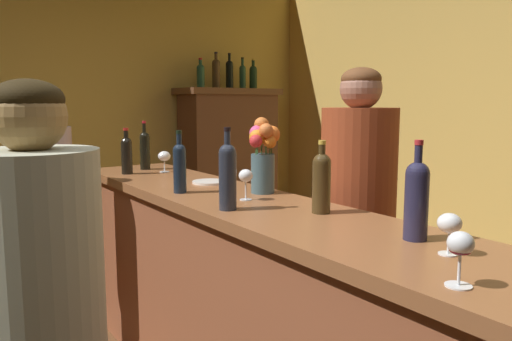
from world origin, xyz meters
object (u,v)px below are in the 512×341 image
(wine_bottle_rose, at_px, (127,153))
(display_bottle_right, at_px, (253,76))
(display_bottle_center, at_px, (229,73))
(patron_near_entrance, at_px, (45,216))
(bar_counter, at_px, (238,306))
(wine_glass_spare, at_px, (460,247))
(display_bottle_midleft, at_px, (216,72))
(patron_in_navy, at_px, (42,332))
(bartender, at_px, (357,219))
(wine_bottle_chardonnay, at_px, (228,173))
(display_bottle_midright, at_px, (243,75))
(wine_bottle_syrah, at_px, (321,180))
(wine_glass_front, at_px, (164,157))
(display_cabinet, at_px, (229,168))
(wine_bottle_malbec, at_px, (180,165))
(cheese_plate, at_px, (210,182))
(wine_bottle_merlot, at_px, (417,197))
(wine_glass_rear, at_px, (450,225))
(wine_bottle_pinot, at_px, (145,148))
(display_bottle_left, at_px, (201,75))
(wine_glass_mid, at_px, (246,177))
(flower_arrangement, at_px, (263,153))

(wine_bottle_rose, height_order, display_bottle_right, display_bottle_right)
(display_bottle_center, distance_m, patron_near_entrance, 2.57)
(bar_counter, height_order, wine_glass_spare, wine_glass_spare)
(display_bottle_midleft, bearing_deg, wine_glass_spare, -111.46)
(patron_in_navy, distance_m, bartender, 1.60)
(wine_bottle_chardonnay, bearing_deg, patron_in_navy, -159.94)
(display_bottle_midright, bearing_deg, display_bottle_center, 180.00)
(wine_bottle_syrah, height_order, wine_bottle_chardonnay, wine_bottle_chardonnay)
(wine_glass_front, bearing_deg, display_cabinet, 45.03)
(wine_bottle_malbec, height_order, cheese_plate, wine_bottle_malbec)
(wine_glass_front, bearing_deg, wine_bottle_merlot, -90.21)
(display_cabinet, xyz_separation_m, patron_near_entrance, (-2.01, -1.29, 0.01))
(patron_near_entrance, bearing_deg, wine_glass_rear, 3.54)
(wine_bottle_pinot, distance_m, display_bottle_left, 1.58)
(wine_glass_mid, bearing_deg, display_bottle_right, 54.92)
(display_cabinet, distance_m, wine_bottle_malbec, 2.54)
(wine_glass_mid, xyz_separation_m, flower_arrangement, (0.17, 0.11, 0.09))
(wine_bottle_rose, relative_size, patron_near_entrance, 0.18)
(wine_bottle_rose, xyz_separation_m, display_bottle_left, (1.19, 1.22, 0.58))
(wine_bottle_rose, relative_size, display_bottle_center, 0.85)
(bar_counter, relative_size, display_bottle_midleft, 8.63)
(wine_glass_spare, height_order, display_bottle_right, display_bottle_right)
(wine_bottle_merlot, bearing_deg, flower_arrangement, 84.68)
(wine_bottle_merlot, distance_m, wine_glass_front, 1.96)
(wine_bottle_malbec, relative_size, display_bottle_midleft, 0.90)
(wine_bottle_chardonnay, xyz_separation_m, display_bottle_right, (1.83, 2.48, 0.56))
(wine_bottle_malbec, xyz_separation_m, wine_glass_rear, (0.19, -1.38, -0.05))
(wine_glass_spare, xyz_separation_m, cheese_plate, (0.28, 1.73, -0.09))
(bar_counter, xyz_separation_m, display_bottle_midright, (1.53, 2.29, 1.25))
(wine_glass_mid, xyz_separation_m, patron_near_entrance, (-0.65, 1.07, -0.30))
(wine_bottle_merlot, bearing_deg, wine_bottle_malbec, 101.47)
(wine_bottle_syrah, bearing_deg, flower_arrangement, 81.85)
(wine_bottle_chardonnay, height_order, wine_glass_front, wine_bottle_chardonnay)
(wine_bottle_rose, bearing_deg, display_cabinet, 39.08)
(wine_glass_spare, distance_m, display_bottle_left, 3.81)
(wine_bottle_pinot, xyz_separation_m, flower_arrangement, (0.14, -1.17, 0.06))
(display_cabinet, distance_m, cheese_plate, 2.22)
(patron_in_navy, bearing_deg, display_bottle_center, 39.54)
(display_bottle_midleft, relative_size, patron_in_navy, 0.22)
(wine_glass_front, bearing_deg, flower_arrangement, -85.06)
(wine_bottle_syrah, bearing_deg, cheese_plate, 89.67)
(display_bottle_left, relative_size, patron_in_navy, 0.18)
(wine_bottle_chardonnay, bearing_deg, display_bottle_left, 63.71)
(display_cabinet, relative_size, patron_in_navy, 1.05)
(display_cabinet, xyz_separation_m, wine_bottle_rose, (-1.50, -1.22, 0.34))
(display_cabinet, distance_m, patron_near_entrance, 2.38)
(cheese_plate, xyz_separation_m, bartender, (0.49, -0.66, -0.15))
(wine_bottle_merlot, xyz_separation_m, cheese_plate, (0.02, 1.40, -0.14))
(wine_glass_mid, distance_m, patron_in_navy, 1.11)
(bartender, bearing_deg, display_bottle_right, -118.87)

